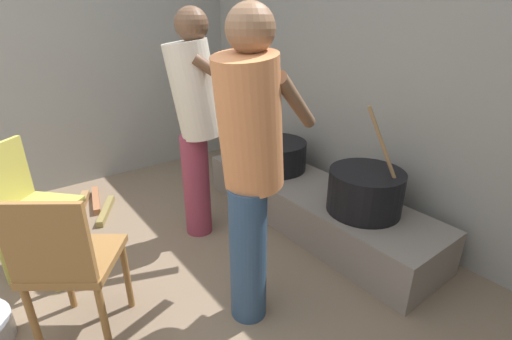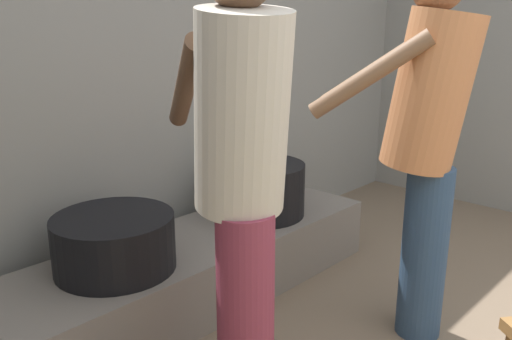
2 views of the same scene
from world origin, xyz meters
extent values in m
cube|color=gray|center=(0.00, 2.65, 1.09)|extent=(4.81, 0.20, 2.18)
cube|color=slate|center=(-0.24, 2.13, 0.16)|extent=(2.10, 0.60, 0.33)
cylinder|color=black|center=(0.23, 2.13, 0.48)|extent=(0.50, 0.50, 0.29)
cylinder|color=#937047|center=(0.32, 2.13, 0.82)|extent=(0.22, 0.16, 0.51)
cylinder|color=black|center=(-0.71, 2.13, 0.45)|extent=(0.53, 0.53, 0.25)
cylinder|color=#8C3347|center=(-0.69, 1.34, 0.40)|extent=(0.20, 0.20, 0.79)
cylinder|color=beige|center=(-0.68, 1.36, 1.11)|extent=(0.45, 0.48, 0.67)
sphere|color=brown|center=(-0.67, 1.37, 1.53)|extent=(0.22, 0.22, 0.22)
cylinder|color=brown|center=(-0.44, 1.50, 1.18)|extent=(0.30, 0.45, 0.37)
cylinder|color=brown|center=(-0.67, 1.64, 1.18)|extent=(0.30, 0.45, 0.37)
cylinder|color=navy|center=(0.24, 1.14, 0.40)|extent=(0.20, 0.20, 0.79)
cylinder|color=#D17F4C|center=(0.23, 1.17, 1.11)|extent=(0.44, 0.48, 0.68)
sphere|color=brown|center=(0.22, 1.18, 1.53)|extent=(0.22, 0.22, 0.22)
cylinder|color=brown|center=(0.24, 1.44, 1.18)|extent=(0.27, 0.46, 0.37)
cylinder|color=brown|center=(0.00, 1.33, 1.18)|extent=(0.27, 0.46, 0.37)
cylinder|color=#B2A847|center=(-0.62, 0.30, 0.22)|extent=(0.04, 0.04, 0.44)
cylinder|color=#B2A847|center=(-0.85, 0.55, 0.22)|extent=(0.04, 0.04, 0.44)
cylinder|color=#B2A847|center=(-0.87, 0.07, 0.22)|extent=(0.04, 0.04, 0.44)
cylinder|color=#B2A847|center=(-1.10, 0.32, 0.22)|extent=(0.04, 0.04, 0.44)
cube|color=#B2A847|center=(-0.86, 0.31, 0.46)|extent=(0.57, 0.57, 0.04)
cube|color=#B2A847|center=(-0.99, 0.19, 0.68)|extent=(0.28, 0.30, 0.40)
cylinder|color=olive|center=(-0.22, 0.62, 0.22)|extent=(0.04, 0.04, 0.44)
cylinder|color=olive|center=(-0.42, 0.35, 0.22)|extent=(0.04, 0.04, 0.44)
cylinder|color=olive|center=(0.06, 0.42, 0.22)|extent=(0.04, 0.04, 0.44)
cylinder|color=olive|center=(-0.15, 0.14, 0.22)|extent=(0.04, 0.04, 0.44)
cube|color=olive|center=(-0.18, 0.38, 0.46)|extent=(0.56, 0.56, 0.04)
cube|color=olive|center=(-0.04, 0.27, 0.68)|extent=(0.25, 0.32, 0.40)
cube|color=#A26441|center=(-1.67, 0.81, 0.03)|extent=(0.50, 0.16, 0.05)
cube|color=olive|center=(-1.42, 0.82, 0.03)|extent=(0.44, 0.27, 0.05)
cube|color=#9F7649|center=(-1.55, 0.64, 0.03)|extent=(0.65, 0.32, 0.06)
camera|label=1|loc=(1.55, 0.20, 1.59)|focal=25.53mm
camera|label=2|loc=(-1.84, 0.20, 1.39)|focal=37.07mm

